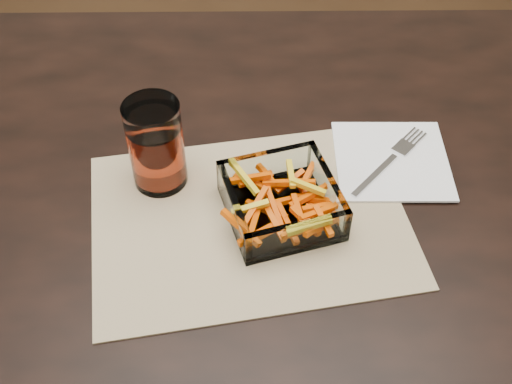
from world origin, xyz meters
TOP-DOWN VIEW (x-y plane):
  - dining_table at (0.00, 0.00)m, footprint 1.60×0.90m
  - placemat at (-0.08, -0.10)m, footprint 0.50×0.40m
  - glass_bowl at (-0.04, -0.09)m, footprint 0.19×0.19m
  - tumbler at (-0.22, -0.02)m, footprint 0.08×0.08m
  - napkin at (0.14, 0.01)m, footprint 0.18×0.18m
  - fork at (0.14, 0.01)m, footprint 0.14×0.15m

SIDE VIEW (x-z plane):
  - dining_table at x=0.00m, z-range 0.29..1.04m
  - placemat at x=-0.08m, z-range 0.75..0.75m
  - napkin at x=0.14m, z-range 0.75..0.76m
  - fork at x=0.14m, z-range 0.76..0.76m
  - glass_bowl at x=-0.04m, z-range 0.75..0.81m
  - tumbler at x=-0.22m, z-range 0.75..0.89m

